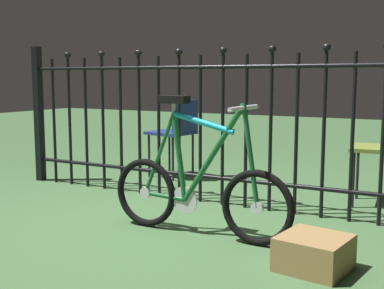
# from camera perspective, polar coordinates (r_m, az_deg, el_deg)

# --- Properties ---
(ground_plane) EXTENTS (20.00, 20.00, 0.00)m
(ground_plane) POSITION_cam_1_polar(r_m,az_deg,el_deg) (3.53, -4.59, -9.10)
(ground_plane) COLOR #3C5F37
(iron_fence) EXTENTS (3.71, 0.07, 1.31)m
(iron_fence) POSITION_cam_1_polar(r_m,az_deg,el_deg) (4.07, 0.43, 2.63)
(iron_fence) COLOR black
(iron_fence) RESTS_ON ground
(bicycle) EXTENTS (1.29, 0.40, 0.90)m
(bicycle) POSITION_cam_1_polar(r_m,az_deg,el_deg) (3.22, 0.66, -5.07)
(bicycle) COLOR black
(bicycle) RESTS_ON ground
(chair_navy) EXTENTS (0.46, 0.46, 0.79)m
(chair_navy) POSITION_cam_1_polar(r_m,az_deg,el_deg) (5.08, -1.80, 1.79)
(chair_navy) COLOR black
(chair_navy) RESTS_ON ground
(display_crate) EXTENTS (0.39, 0.39, 0.18)m
(display_crate) POSITION_cam_1_polar(r_m,az_deg,el_deg) (2.80, 13.73, -11.89)
(display_crate) COLOR olive
(display_crate) RESTS_ON ground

